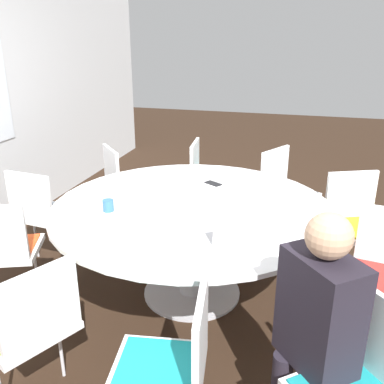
# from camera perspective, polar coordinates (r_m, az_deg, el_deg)

# --- Properties ---
(ground_plane) EXTENTS (16.00, 16.00, 0.00)m
(ground_plane) POSITION_cam_1_polar(r_m,az_deg,el_deg) (3.42, 0.00, -13.25)
(ground_plane) COLOR black
(conference_table) EXTENTS (2.01, 2.01, 0.74)m
(conference_table) POSITION_cam_1_polar(r_m,az_deg,el_deg) (3.12, 0.00, -3.81)
(conference_table) COLOR #B7B7BC
(conference_table) RESTS_ON ground_plane
(chair_2) EXTENTS (0.56, 0.57, 0.87)m
(chair_2) POSITION_cam_1_polar(r_m,az_deg,el_deg) (3.63, 21.05, -3.25)
(chair_2) COLOR white
(chair_2) RESTS_ON ground_plane
(chair_3) EXTENTS (0.59, 0.58, 0.87)m
(chair_3) POSITION_cam_1_polar(r_m,az_deg,el_deg) (4.17, 12.27, 0.72)
(chair_3) COLOR white
(chair_3) RESTS_ON ground_plane
(chair_4) EXTENTS (0.48, 0.46, 0.87)m
(chair_4) POSITION_cam_1_polar(r_m,az_deg,el_deg) (4.39, 2.00, 2.20)
(chair_4) COLOR white
(chair_4) RESTS_ON ground_plane
(chair_5) EXTENTS (0.61, 0.61, 0.87)m
(chair_5) POSITION_cam_1_polar(r_m,az_deg,el_deg) (4.28, -8.93, 1.46)
(chair_5) COLOR white
(chair_5) RESTS_ON ground_plane
(chair_6) EXTENTS (0.47, 0.49, 0.87)m
(chair_6) POSITION_cam_1_polar(r_m,az_deg,el_deg) (3.78, -19.34, -2.11)
(chair_6) COLOR white
(chair_6) RESTS_ON ground_plane
(chair_7) EXTENTS (0.55, 0.56, 0.87)m
(chair_7) POSITION_cam_1_polar(r_m,az_deg,el_deg) (3.25, -23.94, -6.53)
(chair_7) COLOR white
(chair_7) RESTS_ON ground_plane
(chair_8) EXTENTS (0.58, 0.57, 0.87)m
(chair_8) POSITION_cam_1_polar(r_m,az_deg,el_deg) (2.42, -20.79, -15.81)
(chair_8) COLOR white
(chair_8) RESTS_ON ground_plane
(chair_9) EXTENTS (0.50, 0.48, 0.87)m
(chair_9) POSITION_cam_1_polar(r_m,az_deg,el_deg) (2.06, -2.69, -21.68)
(chair_9) COLOR white
(chair_9) RESTS_ON ground_plane
(person_0) EXTENTS (0.42, 0.40, 1.22)m
(person_0) POSITION_cam_1_polar(r_m,az_deg,el_deg) (2.05, 16.21, -15.92)
(person_0) COLOR #231E28
(person_0) RESTS_ON ground_plane
(laptop) EXTENTS (0.39, 0.40, 0.21)m
(laptop) POSITION_cam_1_polar(r_m,az_deg,el_deg) (2.56, 5.47, -5.27)
(laptop) COLOR silver
(laptop) RESTS_ON conference_table
(coffee_cup) EXTENTS (0.08, 0.08, 0.08)m
(coffee_cup) POSITION_cam_1_polar(r_m,az_deg,el_deg) (3.01, -11.11, -1.77)
(coffee_cup) COLOR #33669E
(coffee_cup) RESTS_ON conference_table
(cell_phone) EXTENTS (0.13, 0.16, 0.01)m
(cell_phone) POSITION_cam_1_polar(r_m,az_deg,el_deg) (3.50, 2.84, 1.15)
(cell_phone) COLOR black
(cell_phone) RESTS_ON conference_table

